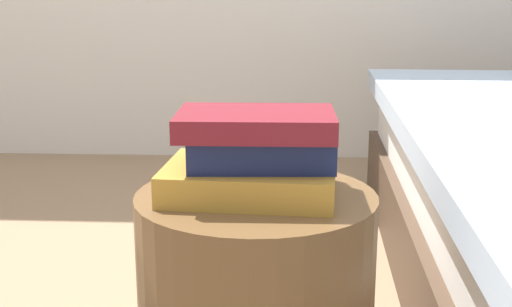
# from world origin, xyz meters

# --- Properties ---
(book_ochre) EXTENTS (0.29, 0.22, 0.05)m
(book_ochre) POSITION_xyz_m (-0.01, 0.00, 0.47)
(book_ochre) COLOR #B7842D
(book_ochre) RESTS_ON side_table
(book_navy) EXTENTS (0.24, 0.17, 0.05)m
(book_navy) POSITION_xyz_m (0.01, 0.01, 0.52)
(book_navy) COLOR #19234C
(book_navy) RESTS_ON book_ochre
(book_maroon) EXTENTS (0.25, 0.17, 0.04)m
(book_maroon) POSITION_xyz_m (-0.00, -0.01, 0.56)
(book_maroon) COLOR maroon
(book_maroon) RESTS_ON book_navy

